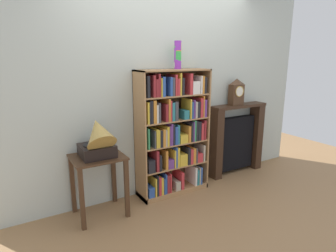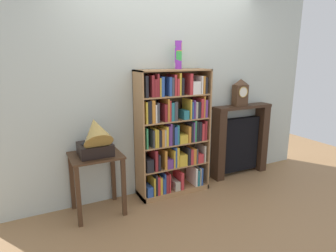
{
  "view_description": "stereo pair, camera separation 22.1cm",
  "coord_description": "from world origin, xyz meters",
  "views": [
    {
      "loc": [
        -1.8,
        -2.81,
        1.7
      ],
      "look_at": [
        -0.07,
        0.1,
        0.88
      ],
      "focal_mm": 30.65,
      "sensor_mm": 36.0,
      "label": 1
    },
    {
      "loc": [
        -1.6,
        -2.92,
        1.7
      ],
      "look_at": [
        -0.07,
        0.1,
        0.88
      ],
      "focal_mm": 30.65,
      "sensor_mm": 36.0,
      "label": 2
    }
  ],
  "objects": [
    {
      "name": "wall_back",
      "position": [
        0.08,
        0.3,
        1.3
      ],
      "size": [
        4.39,
        0.08,
        2.6
      ],
      "primitive_type": "cube",
      "color": "beige",
      "rests_on": "ground"
    },
    {
      "name": "mantel_clock",
      "position": [
        1.08,
        0.15,
        1.22
      ],
      "size": [
        0.2,
        0.13,
        0.37
      ],
      "color": "#472D1C",
      "rests_on": "fireplace_mantel"
    },
    {
      "name": "fireplace_mantel",
      "position": [
        1.14,
        0.17,
        0.51
      ],
      "size": [
        0.91,
        0.21,
        1.03
      ],
      "color": "#382316",
      "rests_on": "ground"
    },
    {
      "name": "side_table_left",
      "position": [
        -0.98,
        0.03,
        0.5
      ],
      "size": [
        0.54,
        0.46,
        0.68
      ],
      "color": "#472D1C",
      "rests_on": "ground"
    },
    {
      "name": "gramophone",
      "position": [
        -0.98,
        -0.03,
        0.88
      ],
      "size": [
        0.34,
        0.46,
        0.49
      ],
      "color": "black",
      "rests_on": "side_table_left"
    },
    {
      "name": "ground_plane",
      "position": [
        0.0,
        0.0,
        -0.01
      ],
      "size": [
        7.39,
        6.4,
        0.02
      ],
      "primitive_type": "cube",
      "color": "#997047"
    },
    {
      "name": "bookshelf",
      "position": [
        -0.0,
        0.09,
        0.75
      ],
      "size": [
        0.91,
        0.31,
        1.55
      ],
      "color": "#A87A4C",
      "rests_on": "ground"
    },
    {
      "name": "cup_stack",
      "position": [
        0.08,
        0.13,
        1.72
      ],
      "size": [
        0.08,
        0.09,
        0.33
      ],
      "color": "purple",
      "rests_on": "bookshelf"
    }
  ]
}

